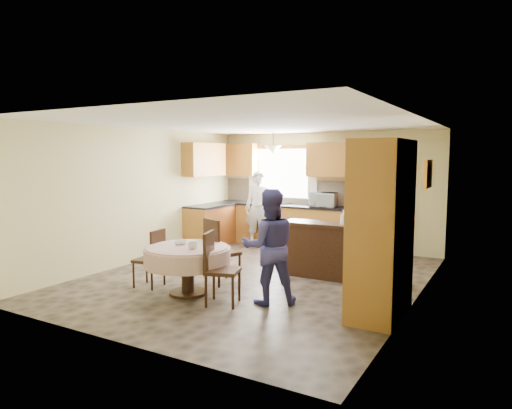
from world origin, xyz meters
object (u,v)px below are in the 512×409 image
object	(u,v)px
cupboard	(381,229)
chair_left	(153,255)
sideboard	(318,251)
chair_back	(218,248)
oven_tower	(372,203)
chair_right	(217,264)
person_dining	(269,247)
dining_table	(188,257)
person_sink	(259,209)

from	to	relation	value
cupboard	chair_left	world-z (taller)	cupboard
sideboard	chair_back	distance (m)	1.69
oven_tower	chair_right	xyz separation A→B (m)	(-0.95, -4.10, -0.52)
chair_back	chair_left	bearing A→B (deg)	63.75
cupboard	person_dining	bearing A→B (deg)	-169.37
chair_left	sideboard	bearing A→B (deg)	126.17
sideboard	chair_left	distance (m)	2.67
chair_left	chair_right	distance (m)	1.31
sideboard	chair_right	world-z (taller)	chair_right
dining_table	oven_tower	bearing A→B (deg)	68.43
sideboard	chair_right	distance (m)	2.11
chair_right	person_sink	world-z (taller)	person_sink
cupboard	person_dining	size ratio (longest dim) A/B	1.41
chair_right	dining_table	bearing A→B (deg)	57.88
sideboard	chair_right	bearing A→B (deg)	-108.30
chair_left	chair_back	xyz separation A→B (m)	(0.75, 0.65, 0.08)
chair_right	cupboard	bearing A→B (deg)	-90.82
person_dining	dining_table	bearing A→B (deg)	-26.43
chair_left	person_sink	world-z (taller)	person_sink
oven_tower	chair_left	bearing A→B (deg)	-119.77
chair_back	person_sink	xyz separation A→B (m)	(-0.91, 2.89, 0.27)
oven_tower	chair_left	world-z (taller)	oven_tower
chair_back	cupboard	bearing A→B (deg)	-161.03
dining_table	person_sink	world-z (taller)	person_sink
dining_table	cupboard	bearing A→B (deg)	10.47
oven_tower	chair_back	xyz separation A→B (m)	(-1.49, -3.28, -0.49)
dining_table	chair_back	bearing A→B (deg)	84.12
cupboard	chair_left	bearing A→B (deg)	-172.03
sideboard	cupboard	xyz separation A→B (m)	(1.38, -1.37, 0.67)
cupboard	chair_right	distance (m)	2.18
dining_table	person_dining	distance (m)	1.25
person_sink	chair_left	bearing A→B (deg)	-106.16
cupboard	chair_left	distance (m)	3.40
chair_back	dining_table	bearing A→B (deg)	107.20
cupboard	dining_table	xyz separation A→B (m)	(-2.63, -0.49, -0.55)
sideboard	cupboard	world-z (taller)	cupboard
sideboard	dining_table	bearing A→B (deg)	-124.68
dining_table	person_dining	bearing A→B (deg)	10.27
person_sink	oven_tower	bearing A→B (deg)	-9.44
oven_tower	dining_table	bearing A→B (deg)	-111.57
cupboard	dining_table	world-z (taller)	cupboard
chair_back	chair_right	xyz separation A→B (m)	(0.55, -0.82, -0.02)
sideboard	dining_table	world-z (taller)	sideboard
oven_tower	person_dining	xyz separation A→B (m)	(-0.35, -3.73, -0.28)
cupboard	chair_back	distance (m)	2.62
cupboard	chair_back	xyz separation A→B (m)	(-2.56, 0.18, -0.53)
dining_table	chair_right	distance (m)	0.63
oven_tower	person_dining	size ratio (longest dim) A/B	1.36
person_sink	cupboard	bearing A→B (deg)	-60.19
sideboard	cupboard	distance (m)	2.06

